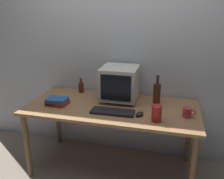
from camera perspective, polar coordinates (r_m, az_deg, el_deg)
The scene contains 11 objects.
ground_plane at distance 2.88m, azimuth -0.00°, elevation -17.93°, with size 6.00×6.00×0.00m, color gray.
back_wall at distance 2.79m, azimuth 2.42°, elevation 9.15°, with size 4.00×0.08×2.50m, color silver.
desk at distance 2.53m, azimuth -0.00°, elevation -5.61°, with size 1.76×0.81×0.76m.
crt_monitor at distance 2.59m, azimuth 1.83°, elevation 1.51°, with size 0.38×0.39×0.37m.
keyboard at distance 2.33m, azimuth 0.13°, elevation -5.28°, with size 0.42×0.15×0.02m, color black.
computer_mouse at distance 2.29m, azimuth 6.53°, elevation -5.78°, with size 0.06×0.10×0.04m, color black.
bottle_tall at distance 2.58m, azimuth 10.56°, elevation -0.71°, with size 0.08×0.08×0.31m.
bottle_short at distance 2.89m, azimuth -7.31°, elevation 0.60°, with size 0.06×0.06×0.18m.
book_stack at distance 2.58m, azimuth -12.81°, elevation -2.70°, with size 0.23×0.20×0.07m.
mug at distance 2.34m, azimuth 17.38°, elevation -5.19°, with size 0.12×0.08×0.09m.
metal_canister at distance 2.19m, azimuth 10.52°, elevation -5.56°, with size 0.09×0.09×0.15m, color #A51E19.
Camera 1 is at (0.57, -2.22, 1.73)m, focal length 38.64 mm.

